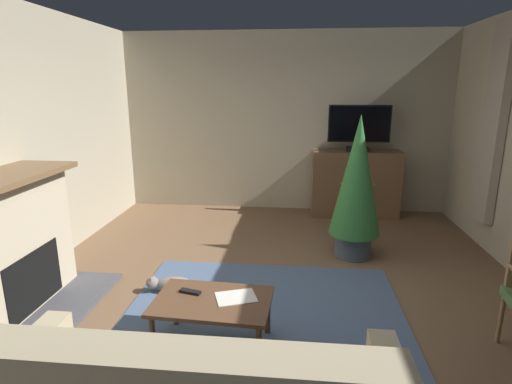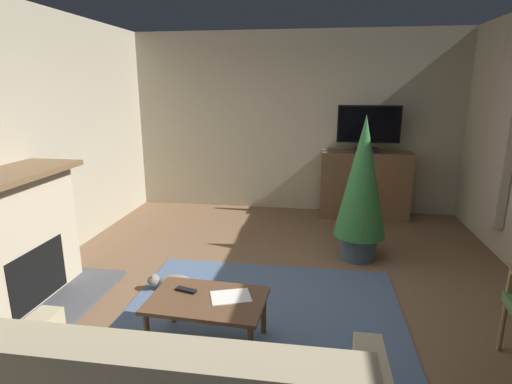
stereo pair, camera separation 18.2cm
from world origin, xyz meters
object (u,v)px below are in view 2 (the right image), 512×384
object	(u,v)px
television	(369,127)
cat	(172,282)
tv_remote	(186,290)
potted_plant_on_hearth_side	(362,184)
coffee_table	(207,304)
tv_cabinet	(364,186)
fireplace	(12,245)
folded_newspaper	(231,297)

from	to	relation	value
television	cat	size ratio (longest dim) A/B	1.37
television	tv_remote	bearing A→B (deg)	-116.92
potted_plant_on_hearth_side	cat	distance (m)	2.33
coffee_table	potted_plant_on_hearth_side	xyz separation A→B (m)	(1.30, 1.89, 0.54)
tv_cabinet	coffee_table	distance (m)	3.82
fireplace	potted_plant_on_hearth_side	distance (m)	3.56
fireplace	tv_cabinet	distance (m)	4.65
folded_newspaper	fireplace	bearing A→B (deg)	152.74
coffee_table	cat	distance (m)	1.03
tv_cabinet	folded_newspaper	distance (m)	3.71
tv_cabinet	television	size ratio (longest dim) A/B	1.46
tv_cabinet	cat	bearing A→B (deg)	-127.90
fireplace	tv_remote	distance (m)	1.71
potted_plant_on_hearth_side	tv_cabinet	bearing A→B (deg)	82.39
coffee_table	cat	xyz separation A→B (m)	(-0.58, 0.80, -0.27)
fireplace	cat	distance (m)	1.47
coffee_table	cat	world-z (taller)	coffee_table
tv_cabinet	folded_newspaper	world-z (taller)	tv_cabinet
tv_remote	cat	xyz separation A→B (m)	(-0.39, 0.72, -0.33)
potted_plant_on_hearth_side	fireplace	bearing A→B (deg)	-153.64
folded_newspaper	potted_plant_on_hearth_side	world-z (taller)	potted_plant_on_hearth_side
tv_remote	folded_newspaper	size ratio (longest dim) A/B	0.57
fireplace	coffee_table	distance (m)	1.92
coffee_table	folded_newspaper	distance (m)	0.19
potted_plant_on_hearth_side	cat	world-z (taller)	potted_plant_on_hearth_side
fireplace	folded_newspaper	size ratio (longest dim) A/B	5.06
tv_remote	potted_plant_on_hearth_side	world-z (taller)	potted_plant_on_hearth_side
tv_cabinet	folded_newspaper	xyz separation A→B (m)	(-1.34, -3.45, -0.08)
fireplace	tv_cabinet	bearing A→B (deg)	43.19
television	coffee_table	distance (m)	3.91
fireplace	coffee_table	size ratio (longest dim) A/B	1.66
folded_newspaper	potted_plant_on_hearth_side	size ratio (longest dim) A/B	0.18
coffee_table	folded_newspaper	xyz separation A→B (m)	(0.17, 0.05, 0.05)
television	potted_plant_on_hearth_side	bearing A→B (deg)	-97.87
coffee_table	television	bearing A→B (deg)	66.25
television	cat	distance (m)	3.62
potted_plant_on_hearth_side	cat	size ratio (longest dim) A/B	2.52
tv_cabinet	potted_plant_on_hearth_side	bearing A→B (deg)	-97.61
tv_remote	fireplace	bearing A→B (deg)	6.10
coffee_table	potted_plant_on_hearth_side	size ratio (longest dim) A/B	0.55
tv_remote	potted_plant_on_hearth_side	bearing A→B (deg)	-115.45
tv_cabinet	coffee_table	world-z (taller)	tv_cabinet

